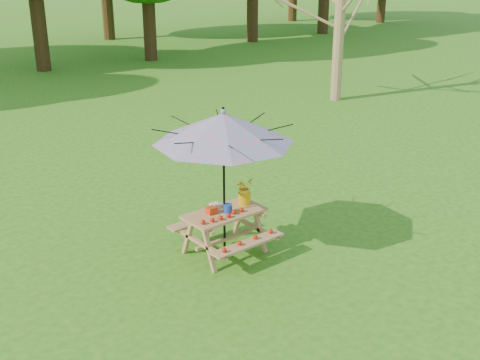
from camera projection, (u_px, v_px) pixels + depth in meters
picnic_table at (225, 233)px, 8.98m from camera, size 1.20×1.32×0.67m
patio_umbrella at (223, 128)px, 8.41m from camera, size 2.43×2.43×2.25m
produce_bins at (219, 208)px, 8.84m from camera, size 0.34×0.39×0.13m
tomatoes_row at (224, 216)px, 8.63m from camera, size 0.77×0.13×0.07m
flower_bucket at (244, 190)px, 9.06m from camera, size 0.30×0.27×0.41m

